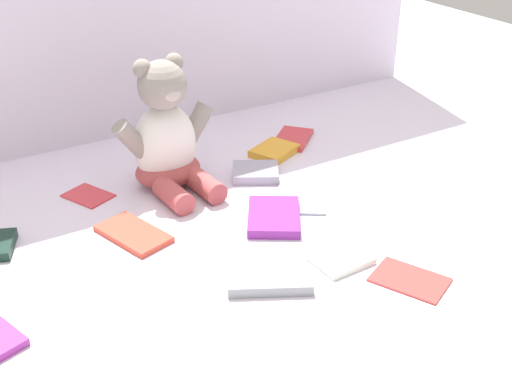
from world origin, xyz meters
The scene contains 12 objects.
ground_plane centered at (0.00, 0.00, 0.00)m, with size 3.20×3.20×0.00m, color silver.
teddy_bear centered at (-0.06, 0.18, 0.10)m, with size 0.22×0.20×0.27m.
book_case_0 centered at (0.07, -0.23, 0.01)m, with size 0.07×0.09×0.01m, color white.
book_case_1 centered at (0.14, -0.01, 0.00)m, with size 0.09×0.14×0.01m, color #969FA9.
book_case_2 centered at (0.21, 0.19, 0.01)m, with size 0.08×0.10×0.02m, color gold.
book_case_5 centered at (0.11, 0.12, 0.01)m, with size 0.08×0.10×0.02m, color #9B98AA.
book_case_6 centered at (-0.20, 0.03, 0.01)m, with size 0.08×0.14×0.01m, color #CC422E.
book_case_7 centered at (0.05, -0.06, 0.01)m, with size 0.10×0.13×0.02m, color #81278C.
book_case_9 centered at (-0.07, -0.22, 0.01)m, with size 0.07×0.14×0.02m, color gray.
book_case_10 centered at (0.28, 0.23, 0.01)m, with size 0.07×0.12×0.01m, color red.
book_case_11 centered at (-0.22, 0.22, 0.00)m, with size 0.07×0.09×0.01m, color #D0383F.
book_case_12 centered at (0.14, -0.33, 0.00)m, with size 0.08×0.12×0.01m, color #C7403B.
Camera 1 is at (-0.54, -0.96, 0.65)m, focal length 46.84 mm.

